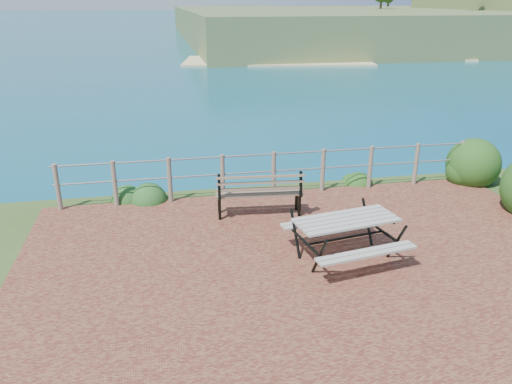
% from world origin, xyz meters
% --- Properties ---
extents(ground, '(10.00, 7.00, 0.12)m').
position_xyz_m(ground, '(0.00, 0.00, 0.00)').
color(ground, brown).
rests_on(ground, ground).
extents(ocean, '(1200.00, 1200.00, 0.00)m').
position_xyz_m(ocean, '(0.00, 200.00, 0.00)').
color(ocean, '#136973').
rests_on(ocean, ground).
extents(safety_railing, '(9.40, 0.10, 1.00)m').
position_xyz_m(safety_railing, '(0.00, 3.35, 0.57)').
color(safety_railing, '#6B5B4C').
rests_on(safety_railing, ground).
extents(picnic_table, '(1.82, 1.48, 0.73)m').
position_xyz_m(picnic_table, '(0.52, 0.21, 0.47)').
color(picnic_table, '#A59E94').
rests_on(picnic_table, ground).
extents(park_bench, '(1.78, 0.58, 0.98)m').
position_xyz_m(park_bench, '(-0.55, 2.29, 0.65)').
color(park_bench, brown).
rests_on(park_bench, ground).
extents(shrub_right_front, '(1.48, 1.48, 2.10)m').
position_xyz_m(shrub_right_front, '(4.90, 1.79, 0.00)').
color(shrub_right_front, '#204615').
rests_on(shrub_right_front, ground).
extents(shrub_right_edge, '(1.25, 1.25, 1.77)m').
position_xyz_m(shrub_right_edge, '(5.00, 3.42, 0.00)').
color(shrub_right_edge, '#204615').
rests_on(shrub_right_edge, ground).
extents(shrub_lip_west, '(0.87, 0.87, 0.66)m').
position_xyz_m(shrub_lip_west, '(-2.98, 3.75, 0.00)').
color(shrub_lip_west, '#1C491B').
rests_on(shrub_lip_west, ground).
extents(shrub_lip_east, '(0.66, 0.66, 0.36)m').
position_xyz_m(shrub_lip_east, '(2.26, 3.82, 0.00)').
color(shrub_lip_east, '#204615').
rests_on(shrub_lip_east, ground).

